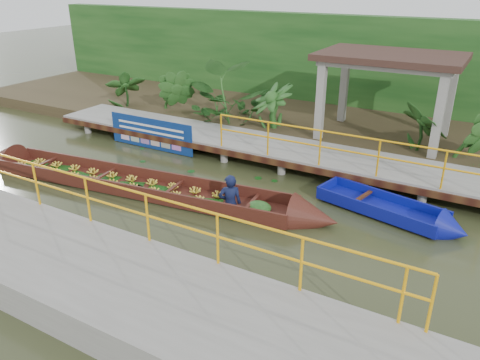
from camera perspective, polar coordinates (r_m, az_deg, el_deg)
The scene contains 10 objects.
ground at distance 12.31m, azimuth -4.53°, elevation -2.60°, with size 80.00×80.00×0.00m, color #2D341A.
land_strip at distance 18.48m, azimuth 8.61°, elevation 7.06°, with size 30.00×8.00×0.45m, color #362C1B.
far_dock at distance 14.84m, azimuth 2.88°, elevation 4.15°, with size 16.00×2.06×1.66m.
near_dock at distance 8.85m, azimuth -14.64°, elevation -12.73°, with size 18.00×2.40×1.73m.
pavilion at distance 15.94m, azimuth 17.84°, elevation 13.15°, with size 4.40×3.00×3.00m.
foliage_backdrop at distance 20.38m, azimuth 11.60°, elevation 13.54°, with size 30.00×0.80×4.00m, color #154115.
vendor_boat at distance 13.02m, azimuth -11.69°, elevation -0.50°, with size 11.18×2.35×2.11m.
moored_blue_boat at distance 11.85m, azimuth 20.56°, elevation -4.43°, with size 3.79×1.72×0.88m.
blue_banner at distance 16.07m, azimuth -10.82°, elevation 5.59°, with size 3.39×0.04×1.06m.
tropical_plants at distance 16.57m, azimuth 2.99°, elevation 9.73°, with size 14.59×1.59×1.99m.
Camera 1 is at (6.29, -9.07, 5.45)m, focal length 35.00 mm.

